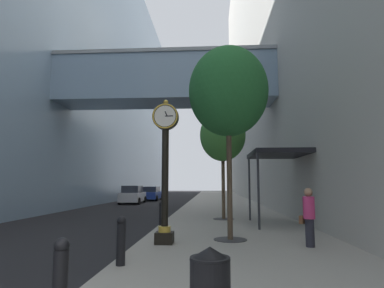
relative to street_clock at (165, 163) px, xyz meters
name	(u,v)px	position (x,y,z in m)	size (l,w,h in m)	color
ground_plane	(186,205)	(-0.90, 19.18, -2.65)	(110.00, 110.00, 0.00)	black
sidewalk_right	(221,203)	(2.40, 22.18, -2.58)	(6.60, 80.00, 0.14)	#9E998E
building_block_left	(72,58)	(-13.53, 22.10, 12.83)	(24.12, 80.00, 31.04)	#758EA8
building_block_right	(293,7)	(10.20, 22.18, 17.86)	(9.00, 80.00, 41.02)	#B7B2A8
street_clock	(165,163)	(0.00, 0.00, 0.00)	(0.84, 0.55, 4.56)	black
bollard_nearest	(60,277)	(-0.61, -5.62, -1.93)	(0.22, 0.22, 1.11)	black
bollard_second	(121,239)	(-0.61, -2.67, -1.93)	(0.22, 0.22, 1.11)	black
bollard_fourth	(162,214)	(-0.61, 3.24, -1.93)	(0.22, 0.22, 1.11)	black
street_tree_near	(228,92)	(2.08, 0.80, 2.52)	(2.75, 2.75, 6.63)	#333335
street_tree_mid_near	(223,136)	(2.08, 6.89, 1.88)	(2.44, 2.44, 5.82)	#333335
trash_bin	(210,288)	(1.46, -5.84, -1.97)	(0.53, 0.53, 1.05)	black
pedestrian_walking	(309,216)	(4.35, -0.23, -1.60)	(0.52, 0.48, 1.71)	#23232D
storefront_awning	(276,155)	(4.46, 4.83, 0.64)	(2.40, 3.60, 3.30)	black
car_white_near	(133,195)	(-6.35, 21.36, -1.81)	(2.16, 4.63, 1.74)	silver
car_blue_mid	(152,194)	(-5.49, 26.86, -1.87)	(2.05, 4.34, 1.60)	navy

